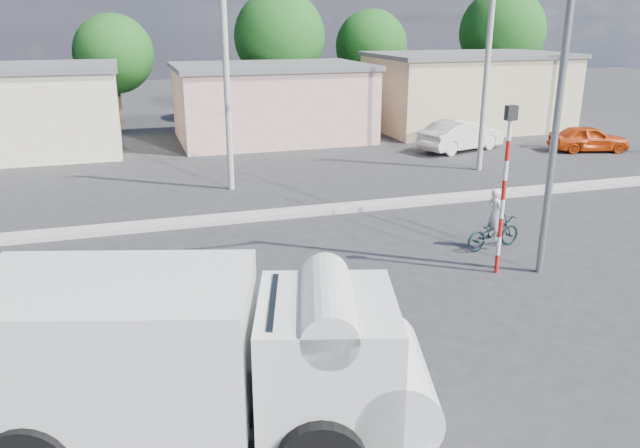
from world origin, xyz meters
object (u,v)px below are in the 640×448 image
object	(u,v)px
bicycle	(493,232)
traffic_pole	(505,177)
truck	(203,357)
cyclist	(494,224)
car_red	(589,138)
car_cream	(461,135)
streetlight	(556,80)

from	to	relation	value
bicycle	traffic_pole	xyz separation A→B (m)	(-0.90, -1.63, 2.11)
truck	bicycle	world-z (taller)	truck
cyclist	traffic_pole	xyz separation A→B (m)	(-0.90, -1.63, 1.85)
traffic_pole	bicycle	bearing A→B (deg)	61.19
truck	car_red	xyz separation A→B (m)	(21.31, 17.11, -0.89)
car_cream	truck	bearing A→B (deg)	124.06
bicycle	car_cream	distance (m)	14.28
car_cream	car_red	bearing A→B (deg)	-126.53
car_red	streetlight	distance (m)	18.13
cyclist	traffic_pole	size ratio (longest dim) A/B	0.34
truck	streetlight	size ratio (longest dim) A/B	0.80
cyclist	traffic_pole	bearing A→B (deg)	141.79
bicycle	cyclist	bearing A→B (deg)	-0.00
car_cream	streetlight	size ratio (longest dim) A/B	0.52
cyclist	streetlight	xyz separation A→B (m)	(0.04, -1.93, 4.22)
car_cream	traffic_pole	size ratio (longest dim) A/B	1.07
bicycle	car_red	size ratio (longest dim) A/B	0.48
truck	car_red	size ratio (longest dim) A/B	1.87
bicycle	car_red	world-z (taller)	car_red
traffic_pole	car_cream	bearing A→B (deg)	63.85
car_red	traffic_pole	size ratio (longest dim) A/B	0.88
bicycle	car_cream	xyz separation A→B (m)	(6.22, 12.85, 0.28)
truck	traffic_pole	world-z (taller)	traffic_pole
car_red	streetlight	world-z (taller)	streetlight
truck	traffic_pole	bearing A→B (deg)	46.12
car_cream	streetlight	world-z (taller)	streetlight
truck	bicycle	size ratio (longest dim) A/B	3.87
car_red	cyclist	bearing A→B (deg)	145.72
streetlight	bicycle	bearing A→B (deg)	91.22
car_red	streetlight	size ratio (longest dim) A/B	0.43
bicycle	cyclist	world-z (taller)	cyclist
cyclist	traffic_pole	distance (m)	2.63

